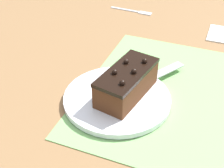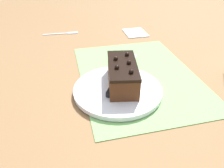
% 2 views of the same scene
% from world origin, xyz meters
% --- Properties ---
extents(ground_plane, '(3.00, 3.00, 0.00)m').
position_xyz_m(ground_plane, '(0.00, 0.00, 0.00)').
color(ground_plane, olive).
extents(placemat_woven, '(0.46, 0.34, 0.00)m').
position_xyz_m(placemat_woven, '(0.00, 0.00, 0.00)').
color(placemat_woven, '#7AB266').
rests_on(placemat_woven, ground_plane).
extents(cake_plate, '(0.23, 0.23, 0.01)m').
position_xyz_m(cake_plate, '(0.07, -0.08, 0.01)').
color(cake_plate, white).
rests_on(cake_plate, placemat_woven).
extents(chocolate_cake, '(0.17, 0.10, 0.07)m').
position_xyz_m(chocolate_cake, '(0.06, -0.07, 0.05)').
color(chocolate_cake, '#512D19').
rests_on(chocolate_cake, cake_plate).
extents(serving_knife, '(0.23, 0.15, 0.01)m').
position_xyz_m(serving_knife, '(0.04, -0.07, 0.02)').
color(serving_knife, black).
rests_on(serving_knife, cake_plate).
extents(folded_napkin, '(0.11, 0.09, 0.01)m').
position_xyz_m(folded_napkin, '(-0.34, 0.11, 0.00)').
color(folded_napkin, white).
rests_on(folded_napkin, ground_plane).
extents(dessert_fork, '(0.02, 0.15, 0.01)m').
position_xyz_m(dessert_fork, '(-0.41, -0.20, 0.00)').
color(dessert_fork, '#B7BABF').
rests_on(dessert_fork, ground_plane).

